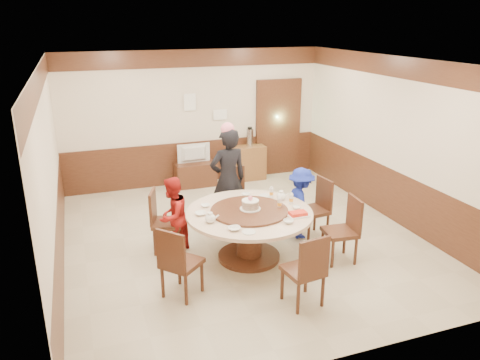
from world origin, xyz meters
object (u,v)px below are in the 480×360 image
object	(u,v)px
television	(195,154)
person_blue	(301,203)
person_red	(173,216)
birthday_cake	(250,204)
banquet_table	(249,225)
person_standing	(228,180)
tv_stand	(195,174)
thermos	(250,138)
side_cabinet	(246,163)
shrimp_platter	(298,214)

from	to	relation	value
television	person_blue	bearing A→B (deg)	107.48
person_red	birthday_cake	distance (m)	1.19
banquet_table	person_standing	bearing A→B (deg)	87.72
tv_stand	thermos	distance (m)	1.43
person_blue	side_cabinet	bearing A→B (deg)	0.43
shrimp_platter	tv_stand	size ratio (longest dim) A/B	0.35
person_blue	side_cabinet	world-z (taller)	person_blue
side_cabinet	thermos	size ratio (longest dim) A/B	2.11
banquet_table	shrimp_platter	distance (m)	0.74
person_standing	side_cabinet	xyz separation A→B (m)	(1.18, 2.31, -0.49)
tv_stand	person_blue	bearing A→B (deg)	-71.59
tv_stand	side_cabinet	distance (m)	1.18
birthday_cake	thermos	size ratio (longest dim) A/B	0.80
banquet_table	side_cabinet	world-z (taller)	banquet_table
shrimp_platter	tv_stand	distance (m)	3.85
banquet_table	side_cabinet	distance (m)	3.64
person_red	person_blue	distance (m)	2.06
person_blue	television	xyz separation A→B (m)	(-0.99, 2.98, 0.12)
banquet_table	person_blue	world-z (taller)	person_blue
person_red	side_cabinet	distance (m)	3.65
person_red	tv_stand	bearing A→B (deg)	-157.81
person_red	thermos	xyz separation A→B (m)	(2.31, 2.88, 0.34)
person_standing	shrimp_platter	size ratio (longest dim) A/B	5.78
banquet_table	birthday_cake	bearing A→B (deg)	35.31
person_standing	person_red	distance (m)	1.23
person_red	person_standing	bearing A→B (deg)	160.91
tv_stand	television	bearing A→B (deg)	0.00
tv_stand	thermos	bearing A→B (deg)	1.38
banquet_table	person_blue	distance (m)	1.12
person_red	side_cabinet	world-z (taller)	person_red
person_blue	tv_stand	distance (m)	3.16
person_red	tv_stand	size ratio (longest dim) A/B	1.41
person_red	birthday_cake	world-z (taller)	person_red
person_red	television	xyz separation A→B (m)	(1.06, 2.85, 0.10)
banquet_table	thermos	bearing A→B (deg)	69.25
shrimp_platter	side_cabinet	size ratio (longest dim) A/B	0.38
tv_stand	television	xyz separation A→B (m)	(0.00, 0.00, 0.45)
birthday_cake	television	distance (m)	3.38
person_blue	banquet_table	bearing A→B (deg)	115.80
person_red	television	distance (m)	3.04
shrimp_platter	thermos	world-z (taller)	thermos
banquet_table	person_standing	distance (m)	1.17
shrimp_platter	thermos	xyz separation A→B (m)	(0.71, 3.81, 0.16)
banquet_table	television	world-z (taller)	television
person_blue	thermos	xyz separation A→B (m)	(0.26, 3.01, 0.36)
banquet_table	birthday_cake	size ratio (longest dim) A/B	6.03
person_red	television	world-z (taller)	person_red
person_standing	person_red	bearing A→B (deg)	23.03
person_blue	thermos	distance (m)	3.04
television	person_red	bearing A→B (deg)	68.59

